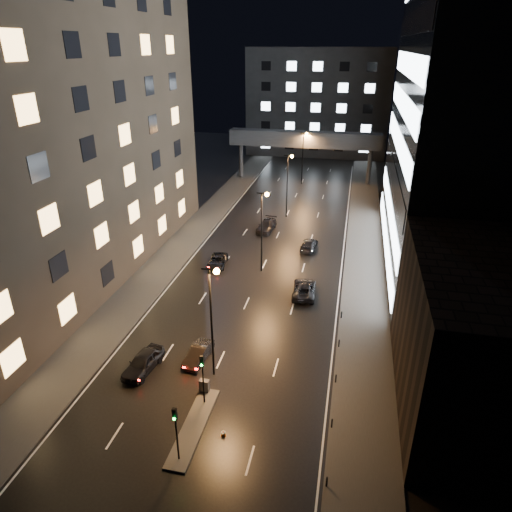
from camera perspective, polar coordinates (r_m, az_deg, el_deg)
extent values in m
plane|color=black|center=(67.38, 2.75, 2.64)|extent=(160.00, 160.00, 0.00)
cube|color=#383533|center=(65.99, -8.77, 1.94)|extent=(5.00, 110.00, 0.15)
cube|color=#383533|center=(62.04, 13.40, -0.01)|extent=(5.00, 110.00, 0.15)
cube|color=#2D2319|center=(56.26, -24.36, 17.22)|extent=(15.00, 48.00, 40.00)
cube|color=black|center=(37.57, 25.85, -9.24)|extent=(10.00, 18.00, 12.00)
cube|color=black|center=(59.49, 28.50, 19.24)|extent=(20.00, 36.00, 45.00)
cube|color=#333335|center=(120.65, 7.82, 18.53)|extent=(34.00, 14.00, 25.00)
cube|color=#333335|center=(93.64, 6.08, 14.33)|extent=(30.00, 3.00, 3.00)
cylinder|color=#333335|center=(96.93, -1.87, 11.79)|extent=(0.80, 0.80, 7.00)
cylinder|color=#333335|center=(94.18, 13.95, 10.69)|extent=(0.80, 0.80, 7.00)
cube|color=#383533|center=(36.03, -7.77, -20.34)|extent=(1.60, 8.00, 0.15)
cylinder|color=black|center=(36.50, -6.60, -15.63)|extent=(0.12, 0.12, 3.50)
cube|color=black|center=(35.12, -6.78, -12.90)|extent=(0.28, 0.22, 0.90)
sphere|color=#0CFF33|center=(35.19, -6.83, -13.40)|extent=(0.18, 0.18, 0.18)
cylinder|color=black|center=(32.81, -9.84, -21.65)|extent=(0.12, 0.12, 3.50)
cube|color=black|center=(31.26, -10.14, -18.87)|extent=(0.28, 0.22, 0.90)
sphere|color=#0CFF33|center=(31.36, -10.20, -19.41)|extent=(0.18, 0.18, 0.18)
cylinder|color=black|center=(32.42, 8.83, -26.19)|extent=(0.12, 0.12, 0.90)
cylinder|color=black|center=(35.80, 9.46, -20.01)|extent=(0.12, 0.12, 0.90)
cylinder|color=black|center=(39.52, 9.94, -14.94)|extent=(0.12, 0.12, 0.90)
cylinder|color=black|center=(43.49, 10.32, -10.77)|extent=(0.12, 0.12, 0.90)
cylinder|color=black|center=(47.66, 10.63, -7.31)|extent=(0.12, 0.12, 0.90)
cylinder|color=black|center=(37.36, -5.57, -8.55)|extent=(0.18, 0.18, 10.00)
cylinder|color=black|center=(34.86, -5.91, -1.68)|extent=(1.20, 0.12, 0.12)
sphere|color=#FF9E38|center=(34.74, -4.96, -1.93)|extent=(0.50, 0.50, 0.50)
cylinder|color=black|center=(54.56, 0.71, 2.82)|extent=(0.18, 0.18, 10.00)
cylinder|color=black|center=(52.88, 0.73, 7.85)|extent=(1.20, 0.12, 0.12)
sphere|color=#FF9E38|center=(52.80, 1.38, 7.70)|extent=(0.50, 0.50, 0.50)
cylinder|color=black|center=(73.19, 3.91, 8.59)|extent=(0.18, 0.18, 10.00)
cylinder|color=black|center=(71.95, 4.02, 12.41)|extent=(1.20, 0.12, 0.12)
sphere|color=#FF9E38|center=(71.89, 4.50, 12.31)|extent=(0.50, 0.50, 0.50)
cylinder|color=black|center=(92.40, 5.83, 11.98)|extent=(0.18, 0.18, 10.00)
cylinder|color=black|center=(91.42, 5.97, 15.03)|extent=(1.20, 0.12, 0.12)
sphere|color=#FF9E38|center=(91.37, 6.36, 14.95)|extent=(0.50, 0.50, 0.50)
imported|color=black|center=(41.25, -13.93, -12.78)|extent=(2.55, 4.97, 1.62)
imported|color=black|center=(41.58, -7.23, -12.02)|extent=(1.85, 4.23, 1.35)
imported|color=black|center=(57.91, -4.82, -0.62)|extent=(2.54, 4.76, 1.27)
imported|color=black|center=(68.69, 1.32, 3.80)|extent=(2.63, 5.48, 1.54)
imported|color=black|center=(51.30, 6.06, -4.11)|extent=(2.77, 5.49, 1.49)
imported|color=black|center=(62.72, 6.64, 1.42)|extent=(2.24, 4.83, 1.37)
cube|color=#48484A|center=(38.25, -6.49, -15.79)|extent=(0.77, 0.46, 1.07)
cone|color=orange|center=(35.15, -4.12, -21.21)|extent=(0.40, 0.40, 0.47)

